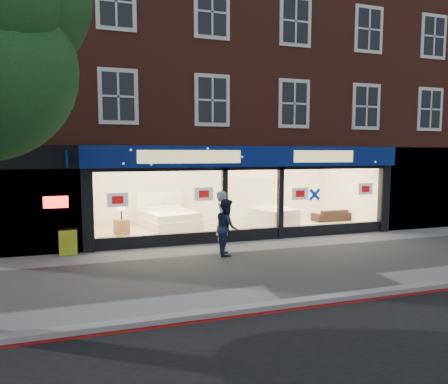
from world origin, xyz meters
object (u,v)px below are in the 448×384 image
sofa (331,215)px  a_board (68,242)px  pedestrian_grey (223,221)px  pedestrian_blue (227,227)px  mattress_stack (272,217)px  display_bed (169,218)px

sofa → a_board: (-10.67, -2.58, 0.05)m
a_board → pedestrian_grey: size_ratio=0.43×
sofa → pedestrian_blue: pedestrian_blue is taller
mattress_stack → pedestrian_blue: 4.78m
mattress_stack → pedestrian_grey: bearing=-135.1°
sofa → a_board: size_ratio=2.14×
pedestrian_blue → display_bed: bearing=24.2°
pedestrian_grey → mattress_stack: bearing=-29.2°
mattress_stack → sofa: size_ratio=1.27×
sofa → pedestrian_blue: size_ratio=1.00×
sofa → pedestrian_grey: pedestrian_grey is taller
mattress_stack → a_board: (-7.67, -2.27, -0.06)m
display_bed → pedestrian_blue: (0.99, -4.48, 0.38)m
sofa → a_board: 10.98m
mattress_stack → pedestrian_blue: (-3.11, -3.61, 0.39)m
sofa → pedestrian_grey: (-6.05, -3.36, 0.59)m
a_board → pedestrian_blue: pedestrian_blue is taller
pedestrian_blue → pedestrian_grey: bearing=5.7°
display_bed → mattress_stack: (4.11, -0.87, -0.01)m
display_bed → pedestrian_blue: bearing=-90.0°
a_board → pedestrian_blue: bearing=-22.6°
display_bed → mattress_stack: 4.20m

